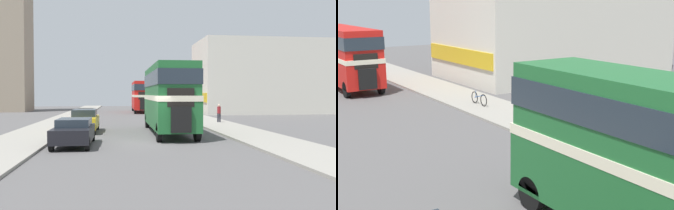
% 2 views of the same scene
% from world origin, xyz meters
% --- Properties ---
extents(ground_plane, '(120.00, 120.00, 0.00)m').
position_xyz_m(ground_plane, '(0.00, 0.00, 0.00)').
color(ground_plane, '#565454').
extents(sidewalk_right, '(3.50, 120.00, 0.12)m').
position_xyz_m(sidewalk_right, '(6.75, 0.00, 0.06)').
color(sidewalk_right, gray).
rests_on(sidewalk_right, ground_plane).
extents(sidewalk_left, '(3.50, 120.00, 0.12)m').
position_xyz_m(sidewalk_left, '(-6.75, 0.00, 0.06)').
color(sidewalk_left, gray).
rests_on(sidewalk_left, ground_plane).
extents(double_decker_bus, '(2.42, 10.62, 4.38)m').
position_xyz_m(double_decker_bus, '(1.81, 4.72, 2.60)').
color(double_decker_bus, '#1E602D').
rests_on(double_decker_bus, ground_plane).
extents(bus_distant, '(2.57, 10.70, 4.28)m').
position_xyz_m(bus_distant, '(1.80, 33.28, 2.54)').
color(bus_distant, red).
rests_on(bus_distant, ground_plane).
extents(car_parked_near, '(1.81, 4.34, 1.37)m').
position_xyz_m(car_parked_near, '(-3.65, -0.54, 0.72)').
color(car_parked_near, black).
rests_on(car_parked_near, ground_plane).
extents(car_parked_mid, '(1.75, 4.45, 1.54)m').
position_xyz_m(car_parked_mid, '(-3.75, 6.30, 0.79)').
color(car_parked_mid, gold).
rests_on(car_parked_mid, ground_plane).
extents(pedestrian_walking, '(0.32, 0.32, 1.57)m').
position_xyz_m(pedestrian_walking, '(7.33, 12.33, 1.01)').
color(pedestrian_walking, '#282833').
rests_on(pedestrian_walking, sidewalk_right).
extents(bicycle_on_pavement, '(0.05, 1.76, 0.78)m').
position_xyz_m(bicycle_on_pavement, '(6.48, 21.93, 0.48)').
color(bicycle_on_pavement, black).
rests_on(bicycle_on_pavement, sidewalk_right).
extents(church_tower, '(6.26, 6.26, 30.82)m').
position_xyz_m(church_tower, '(-17.58, 38.08, 15.72)').
color(church_tower, gray).
rests_on(church_tower, ground_plane).
extents(shop_building_block, '(18.41, 10.02, 9.69)m').
position_xyz_m(shop_building_block, '(18.33, 29.38, 4.84)').
color(shop_building_block, beige).
rests_on(shop_building_block, ground_plane).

